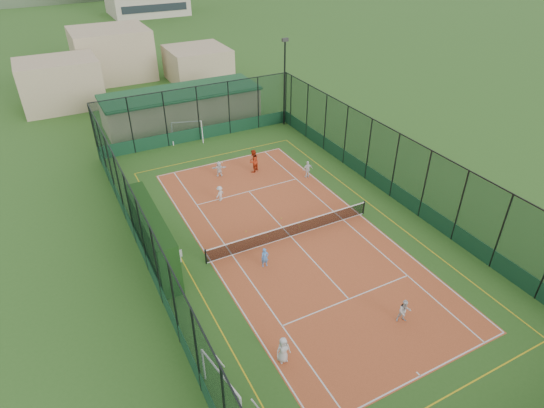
{
  "coord_description": "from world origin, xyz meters",
  "views": [
    {
      "loc": [
        -11.98,
        -20.4,
        17.57
      ],
      "look_at": [
        -0.13,
        2.37,
        1.2
      ],
      "focal_mm": 30.0,
      "sensor_mm": 36.0,
      "label": 1
    }
  ],
  "objects": [
    {
      "name": "ground",
      "position": [
        0.0,
        0.0,
        0.0
      ],
      "size": [
        300.0,
        300.0,
        0.0
      ],
      "primitive_type": "plane",
      "color": "#305F20",
      "rests_on": "ground"
    },
    {
      "name": "court_slab",
      "position": [
        0.0,
        0.0,
        0.01
      ],
      "size": [
        11.17,
        23.97,
        0.01
      ],
      "primitive_type": "cube",
      "color": "#A44724",
      "rests_on": "ground"
    },
    {
      "name": "tennis_net",
      "position": [
        0.0,
        0.0,
        0.53
      ],
      "size": [
        11.67,
        0.12,
        1.06
      ],
      "primitive_type": null,
      "color": "black",
      "rests_on": "ground"
    },
    {
      "name": "perimeter_fence",
      "position": [
        0.0,
        0.0,
        2.5
      ],
      "size": [
        18.12,
        34.12,
        5.0
      ],
      "primitive_type": null,
      "color": "black",
      "rests_on": "ground"
    },
    {
      "name": "floodlight_ne",
      "position": [
        8.6,
        16.6,
        4.12
      ],
      "size": [
        0.6,
        0.26,
        8.25
      ],
      "primitive_type": null,
      "color": "black",
      "rests_on": "ground"
    },
    {
      "name": "clubhouse",
      "position": [
        0.0,
        22.0,
        1.57
      ],
      "size": [
        15.2,
        7.2,
        3.15
      ],
      "primitive_type": null,
      "color": "tan",
      "rests_on": "ground"
    },
    {
      "name": "hedge_left",
      "position": [
        -8.3,
        1.88,
        1.65
      ],
      "size": [
        1.13,
        7.54,
        3.3
      ],
      "primitive_type": "cube",
      "color": "black",
      "rests_on": "ground"
    },
    {
      "name": "white_bench",
      "position": [
        -7.8,
        1.05,
        0.47
      ],
      "size": [
        1.71,
        0.62,
        0.94
      ],
      "primitive_type": null,
      "rotation": [
        0.0,
        0.0,
        -0.1
      ],
      "color": "white",
      "rests_on": "ground"
    },
    {
      "name": "futsal_goal_near",
      "position": [
        -8.4,
        -8.94,
        0.96
      ],
      "size": [
        3.09,
        1.39,
        1.92
      ],
      "primitive_type": null,
      "rotation": [
        0.0,
        0.0,
        1.75
      ],
      "color": "white",
      "rests_on": "ground"
    },
    {
      "name": "futsal_goal_far",
      "position": [
        -1.06,
        17.39,
        0.89
      ],
      "size": [
        2.88,
        1.58,
        1.78
      ],
      "primitive_type": null,
      "rotation": [
        0.0,
        0.0,
        -0.3
      ],
      "color": "white",
      "rests_on": "ground"
    },
    {
      "name": "child_near_left",
      "position": [
        -5.08,
        -8.25,
        0.73
      ],
      "size": [
        0.72,
        0.49,
        1.43
      ],
      "primitive_type": "imported",
      "rotation": [
        0.0,
        0.0,
        -0.05
      ],
      "color": "silver",
      "rests_on": "court_slab"
    },
    {
      "name": "child_near_mid",
      "position": [
        -2.79,
        -1.82,
        0.64
      ],
      "size": [
        0.49,
        0.35,
        1.26
      ],
      "primitive_type": "imported",
      "rotation": [
        0.0,
        0.0,
        -0.11
      ],
      "color": "#5396ED",
      "rests_on": "court_slab"
    },
    {
      "name": "child_near_right",
      "position": [
        1.52,
        -8.94,
        0.7
      ],
      "size": [
        0.82,
        0.74,
        1.37
      ],
      "primitive_type": "imported",
      "rotation": [
        0.0,
        0.0,
        -0.41
      ],
      "color": "silver",
      "rests_on": "court_slab"
    },
    {
      "name": "child_far_left",
      "position": [
        -2.4,
        6.18,
        0.6
      ],
      "size": [
        0.88,
        0.75,
        1.18
      ],
      "primitive_type": "imported",
      "rotation": [
        0.0,
        0.0,
        3.65
      ],
      "color": "silver",
      "rests_on": "court_slab"
    },
    {
      "name": "child_far_right",
      "position": [
        5.04,
        6.25,
        0.71
      ],
      "size": [
        0.86,
        0.43,
        1.41
      ],
      "primitive_type": "imported",
      "rotation": [
        0.0,
        0.0,
        3.04
      ],
      "color": "white",
      "rests_on": "court_slab"
    },
    {
      "name": "child_far_back",
      "position": [
        -1.04,
        9.67,
        0.64
      ],
      "size": [
        1.22,
        0.69,
        1.25
      ],
      "primitive_type": "imported",
      "rotation": [
        0.0,
        0.0,
        2.85
      ],
      "color": "white",
      "rests_on": "court_slab"
    },
    {
      "name": "coach",
      "position": [
        1.67,
        9.1,
        0.95
      ],
      "size": [
        1.16,
        1.1,
        1.89
      ],
      "primitive_type": "imported",
      "rotation": [
        0.0,
        0.0,
        3.73
      ],
      "color": "#B72F13",
      "rests_on": "court_slab"
    },
    {
      "name": "tennis_balls",
      "position": [
        0.13,
        1.16,
        0.04
      ],
      "size": [
        4.36,
        1.61,
        0.07
      ],
      "color": "#CCE033",
      "rests_on": "court_slab"
    }
  ]
}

